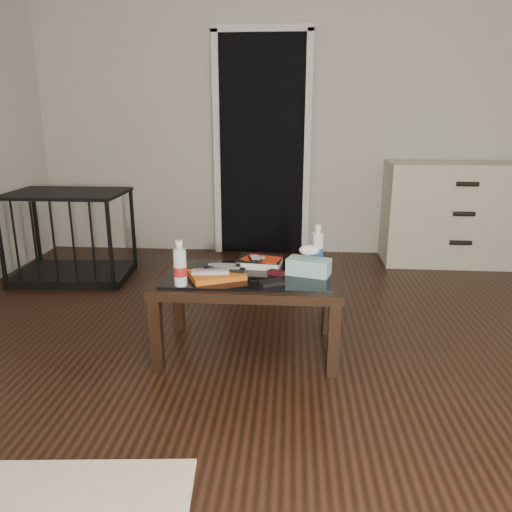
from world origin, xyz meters
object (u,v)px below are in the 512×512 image
(pet_crate, at_px, (72,250))
(textbook, at_px, (260,262))
(water_bottle_left, at_px, (180,263))
(tissue_box, at_px, (309,267))
(coffee_table, at_px, (248,285))
(water_bottle_right, at_px, (318,245))
(dresser, at_px, (454,214))

(pet_crate, xyz_separation_m, textbook, (1.61, -1.04, 0.25))
(pet_crate, bearing_deg, water_bottle_left, -53.12)
(water_bottle_left, distance_m, tissue_box, 0.70)
(textbook, height_order, tissue_box, tissue_box)
(coffee_table, xyz_separation_m, tissue_box, (0.33, 0.01, 0.11))
(coffee_table, bearing_deg, pet_crate, 142.23)
(pet_crate, height_order, tissue_box, pet_crate)
(water_bottle_left, bearing_deg, water_bottle_right, 29.97)
(tissue_box, bearing_deg, water_bottle_left, -144.07)
(textbook, bearing_deg, water_bottle_left, -128.96)
(coffee_table, bearing_deg, textbook, 70.92)
(textbook, bearing_deg, pet_crate, 154.42)
(dresser, height_order, textbook, dresser)
(coffee_table, height_order, water_bottle_right, water_bottle_right)
(coffee_table, bearing_deg, water_bottle_right, 28.01)
(pet_crate, distance_m, water_bottle_right, 2.21)
(tissue_box, bearing_deg, coffee_table, -160.18)
(dresser, relative_size, water_bottle_right, 5.07)
(coffee_table, distance_m, tissue_box, 0.35)
(coffee_table, xyz_separation_m, textbook, (0.06, 0.16, 0.09))
(pet_crate, xyz_separation_m, water_bottle_left, (1.22, -1.41, 0.35))
(pet_crate, bearing_deg, water_bottle_right, -31.22)
(coffee_table, distance_m, dresser, 2.51)
(water_bottle_right, height_order, tissue_box, water_bottle_right)
(dresser, distance_m, water_bottle_left, 2.89)
(dresser, distance_m, water_bottle_right, 2.11)
(coffee_table, bearing_deg, water_bottle_left, -147.84)
(pet_crate, xyz_separation_m, tissue_box, (1.89, -1.19, 0.28))
(coffee_table, height_order, water_bottle_left, water_bottle_left)
(dresser, height_order, water_bottle_left, dresser)
(dresser, distance_m, tissue_box, 2.29)
(dresser, xyz_separation_m, pet_crate, (-3.23, -0.67, -0.22))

